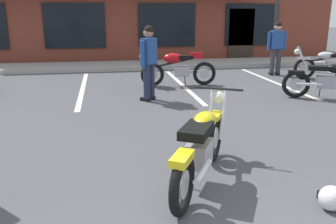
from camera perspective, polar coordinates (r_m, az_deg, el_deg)
The scene contains 11 objects.
ground_plane at distance 5.74m, azimuth -1.79°, elevation -4.36°, with size 80.00×80.00×0.00m, color #47474C.
sidewalk_kerb at distance 13.39m, azimuth -6.80°, elevation 7.32°, with size 22.00×1.80×0.14m, color #A8A59E.
brick_storefront_building at distance 17.32m, azimuth -7.86°, elevation 15.09°, with size 18.03×6.25×3.73m.
painted_stall_lines at distance 9.86m, azimuth -5.46°, elevation 4.04°, with size 13.67×4.80×0.01m.
motorcycle_foreground_classic at distance 4.21m, azimuth 5.34°, elevation -5.27°, with size 1.30×1.90×0.98m.
motorcycle_red_sportbike at distance 11.82m, azimuth 24.16°, elevation 6.93°, with size 2.05×0.94×0.98m.
motorcycle_silver_naked at distance 9.86m, azimuth 1.03°, elevation 7.21°, with size 2.11×0.66×0.98m.
motorcycle_blue_standard at distance 9.07m, azimuth 24.36°, elevation 4.69°, with size 1.98×1.14×0.98m.
person_in_black_shirt at distance 12.03m, azimuth 16.82°, elevation 10.09°, with size 0.61×0.31×1.68m.
person_near_building at distance 8.11m, azimuth -3.07°, elevation 8.41°, with size 0.45×0.53×1.68m.
helmet_on_pavement at distance 4.11m, azimuth 24.46°, elevation -12.32°, with size 0.26×0.26×0.26m.
Camera 1 is at (-0.78, -1.58, 1.95)m, focal length 38.49 mm.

